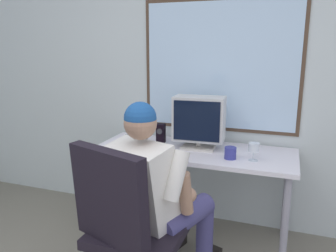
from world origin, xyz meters
The scene contains 9 objects.
wall_rear centered at (0.01, 2.19, 1.42)m, with size 5.32×0.08×2.84m.
desk centered at (0.04, 1.83, 0.66)m, with size 1.57×0.62×0.75m.
office_chair centered at (-0.10, 0.90, 0.59)m, with size 0.61×0.64×1.04m.
person_seated centered at (-0.01, 1.17, 0.66)m, with size 0.67×0.88×1.25m.
crt_monitor centered at (0.07, 1.88, 0.98)m, with size 0.41×0.24×0.42m.
wine_glass centered at (0.52, 1.71, 0.84)m, with size 0.08×0.08×0.13m.
desk_speaker centered at (-0.27, 1.92, 0.83)m, with size 0.07×0.07×0.16m.
book_stack centered at (-0.49, 1.84, 0.78)m, with size 0.21×0.13×0.05m.
coffee_mug centered at (0.35, 1.70, 0.79)m, with size 0.09×0.09×0.09m.
Camera 1 is at (0.72, -0.66, 1.55)m, focal length 36.06 mm.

